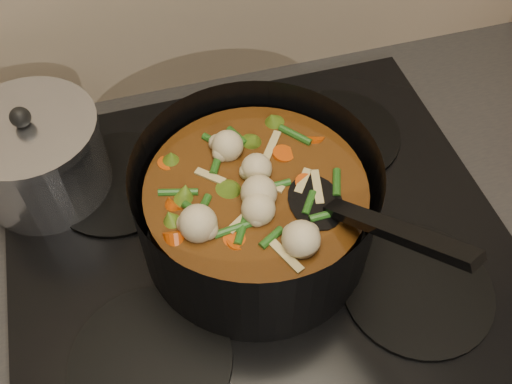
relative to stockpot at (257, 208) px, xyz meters
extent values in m
cube|color=brown|center=(0.00, 0.01, -0.57)|extent=(2.60, 0.60, 0.86)
cube|color=black|center=(0.00, 0.01, -0.11)|extent=(2.64, 0.64, 0.05)
cube|color=black|center=(0.00, 0.01, -0.08)|extent=(0.62, 0.54, 0.02)
cylinder|color=black|center=(-0.16, -0.12, -0.06)|extent=(0.18, 0.18, 0.01)
cylinder|color=black|center=(0.16, -0.12, -0.06)|extent=(0.18, 0.18, 0.01)
cylinder|color=black|center=(-0.16, 0.14, -0.06)|extent=(0.18, 0.18, 0.01)
cylinder|color=black|center=(0.16, 0.14, -0.06)|extent=(0.18, 0.18, 0.01)
cylinder|color=black|center=(0.00, 0.00, 0.00)|extent=(0.33, 0.33, 0.14)
cylinder|color=black|center=(0.00, 0.00, -0.06)|extent=(0.27, 0.27, 0.01)
cylinder|color=#582A0F|center=(0.00, 0.00, -0.01)|extent=(0.25, 0.25, 0.10)
cylinder|color=#C53709|center=(0.04, 0.00, 0.04)|extent=(0.03, 0.03, 0.03)
cylinder|color=#C53709|center=(0.04, 0.05, 0.04)|extent=(0.04, 0.04, 0.03)
cylinder|color=#C53709|center=(-0.03, 0.09, 0.04)|extent=(0.04, 0.04, 0.03)
cylinder|color=#C53709|center=(-0.05, 0.02, 0.04)|extent=(0.03, 0.03, 0.03)
cylinder|color=#C53709|center=(-0.07, -0.05, 0.04)|extent=(0.04, 0.03, 0.03)
cylinder|color=#C53709|center=(0.00, -0.04, 0.04)|extent=(0.04, 0.04, 0.03)
cylinder|color=#C53709|center=(0.05, -0.04, 0.04)|extent=(0.03, 0.04, 0.03)
cylinder|color=#C53709|center=(0.09, 0.03, 0.04)|extent=(0.03, 0.03, 0.03)
cylinder|color=#C53709|center=(0.02, 0.05, 0.04)|extent=(0.04, 0.04, 0.03)
cylinder|color=#C53709|center=(-0.05, 0.07, 0.04)|extent=(0.04, 0.04, 0.03)
cylinder|color=#C53709|center=(-0.04, 0.00, 0.04)|extent=(0.03, 0.03, 0.03)
sphere|color=beige|center=(0.06, 0.00, 0.05)|extent=(0.04, 0.04, 0.04)
sphere|color=beige|center=(0.01, 0.06, 0.05)|extent=(0.04, 0.04, 0.04)
sphere|color=beige|center=(-0.06, 0.02, 0.05)|extent=(0.04, 0.04, 0.04)
sphere|color=beige|center=(-0.03, -0.05, 0.05)|extent=(0.04, 0.04, 0.04)
sphere|color=beige|center=(0.05, -0.03, 0.05)|extent=(0.04, 0.04, 0.04)
sphere|color=beige|center=(0.04, 0.04, 0.05)|extent=(0.04, 0.04, 0.04)
cone|color=#588120|center=(-0.04, -0.07, 0.05)|extent=(0.04, 0.04, 0.03)
cone|color=#588120|center=(0.06, -0.05, 0.05)|extent=(0.04, 0.04, 0.03)
cone|color=#588120|center=(0.06, 0.06, 0.05)|extent=(0.04, 0.04, 0.03)
cone|color=#588120|center=(-0.05, 0.06, 0.05)|extent=(0.04, 0.04, 0.03)
cone|color=#588120|center=(-0.07, -0.04, 0.05)|extent=(0.04, 0.04, 0.03)
cone|color=#588120|center=(0.03, -0.08, 0.05)|extent=(0.04, 0.04, 0.03)
cylinder|color=#235F1C|center=(0.03, 0.03, 0.04)|extent=(0.01, 0.04, 0.01)
cylinder|color=#235F1C|center=(-0.01, 0.10, 0.04)|extent=(0.03, 0.03, 0.01)
cylinder|color=#235F1C|center=(-0.06, 0.05, 0.04)|extent=(0.04, 0.02, 0.01)
cylinder|color=#235F1C|center=(-0.06, -0.01, 0.04)|extent=(0.02, 0.04, 0.01)
cylinder|color=#235F1C|center=(-0.03, -0.03, 0.04)|extent=(0.02, 0.04, 0.01)
cylinder|color=#235F1C|center=(0.02, -0.09, 0.04)|extent=(0.04, 0.02, 0.01)
cylinder|color=#235F1C|center=(0.07, -0.04, 0.04)|extent=(0.03, 0.03, 0.01)
cylinder|color=#235F1C|center=(0.06, 0.02, 0.04)|extent=(0.01, 0.04, 0.01)
cylinder|color=#235F1C|center=(0.02, 0.04, 0.04)|extent=(0.04, 0.03, 0.01)
cylinder|color=#235F1C|center=(-0.03, 0.09, 0.04)|extent=(0.04, 0.02, 0.01)
cylinder|color=#235F1C|center=(-0.07, 0.03, 0.04)|extent=(0.02, 0.04, 0.01)
cylinder|color=#235F1C|center=(-0.06, -0.02, 0.04)|extent=(0.03, 0.04, 0.01)
cylinder|color=#235F1C|center=(-0.02, -0.04, 0.04)|extent=(0.04, 0.02, 0.01)
cylinder|color=#235F1C|center=(0.04, -0.09, 0.04)|extent=(0.03, 0.03, 0.01)
cube|color=tan|center=(-0.06, 0.04, 0.04)|extent=(0.04, 0.01, 0.00)
cube|color=tan|center=(-0.06, -0.04, 0.04)|extent=(0.02, 0.04, 0.00)
cube|color=tan|center=(0.02, -0.06, 0.04)|extent=(0.04, 0.03, 0.00)
cube|color=tan|center=(0.07, 0.00, 0.04)|extent=(0.04, 0.03, 0.00)
cube|color=tan|center=(0.02, 0.07, 0.04)|extent=(0.03, 0.04, 0.00)
cube|color=tan|center=(-0.06, 0.04, 0.04)|extent=(0.04, 0.02, 0.00)
cube|color=tan|center=(-0.05, -0.05, 0.04)|extent=(0.01, 0.04, 0.00)
ellipsoid|color=black|center=(0.06, -0.04, 0.04)|extent=(0.06, 0.08, 0.01)
cube|color=black|center=(0.10, -0.12, 0.09)|extent=(0.09, 0.16, 0.10)
cylinder|color=silver|center=(-0.24, 0.16, -0.01)|extent=(0.17, 0.17, 0.10)
cylinder|color=silver|center=(-0.24, 0.16, 0.05)|extent=(0.17, 0.17, 0.01)
sphere|color=black|center=(-0.24, 0.16, 0.06)|extent=(0.03, 0.03, 0.03)
camera|label=1|loc=(-0.11, -0.38, 0.55)|focal=40.00mm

